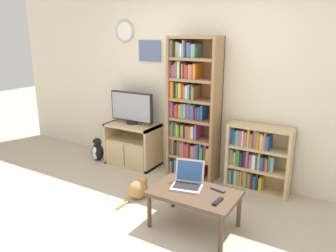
% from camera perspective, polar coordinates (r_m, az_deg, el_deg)
% --- Properties ---
extents(ground_plane, '(18.00, 18.00, 0.00)m').
position_cam_1_polar(ground_plane, '(3.53, -7.61, -17.66)').
color(ground_plane, '#BCAD93').
extents(wall_back, '(6.98, 0.09, 2.60)m').
position_cam_1_polar(wall_back, '(4.52, 5.88, 7.60)').
color(wall_back, beige).
rests_on(wall_back, ground_plane).
extents(tv_stand, '(0.78, 0.45, 0.64)m').
position_cam_1_polar(tv_stand, '(5.01, -6.22, -3.20)').
color(tv_stand, tan).
rests_on(tv_stand, ground_plane).
extents(television, '(0.72, 0.18, 0.48)m').
position_cam_1_polar(television, '(4.90, -6.35, 3.17)').
color(television, black).
rests_on(television, tv_stand).
extents(bookshelf_tall, '(0.69, 0.32, 1.92)m').
position_cam_1_polar(bookshelf_tall, '(4.45, 4.12, 2.27)').
color(bookshelf_tall, '#9E754C').
rests_on(bookshelf_tall, ground_plane).
extents(bookshelf_short, '(0.79, 0.26, 0.85)m').
position_cam_1_polar(bookshelf_short, '(4.30, 14.88, -5.39)').
color(bookshelf_short, tan).
rests_on(bookshelf_short, ground_plane).
extents(coffee_table, '(0.87, 0.57, 0.40)m').
position_cam_1_polar(coffee_table, '(3.41, 4.66, -11.92)').
color(coffee_table, '#4C3828').
rests_on(coffee_table, ground_plane).
extents(laptop, '(0.36, 0.35, 0.26)m').
position_cam_1_polar(laptop, '(3.47, 3.49, -9.37)').
color(laptop, silver).
rests_on(laptop, coffee_table).
extents(remote_near_laptop, '(0.06, 0.16, 0.02)m').
position_cam_1_polar(remote_near_laptop, '(3.20, 8.68, -12.84)').
color(remote_near_laptop, black).
rests_on(remote_near_laptop, coffee_table).
extents(remote_far_from_laptop, '(0.17, 0.07, 0.02)m').
position_cam_1_polar(remote_far_from_laptop, '(3.42, 8.73, -10.90)').
color(remote_far_from_laptop, '#38383A').
rests_on(remote_far_from_laptop, coffee_table).
extents(cat, '(0.28, 0.52, 0.28)m').
position_cam_1_polar(cat, '(4.07, -5.06, -10.77)').
color(cat, '#B78447').
rests_on(cat, ground_plane).
extents(penguin_figurine, '(0.20, 0.18, 0.37)m').
position_cam_1_polar(penguin_figurine, '(5.31, -12.23, -4.14)').
color(penguin_figurine, black).
rests_on(penguin_figurine, ground_plane).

